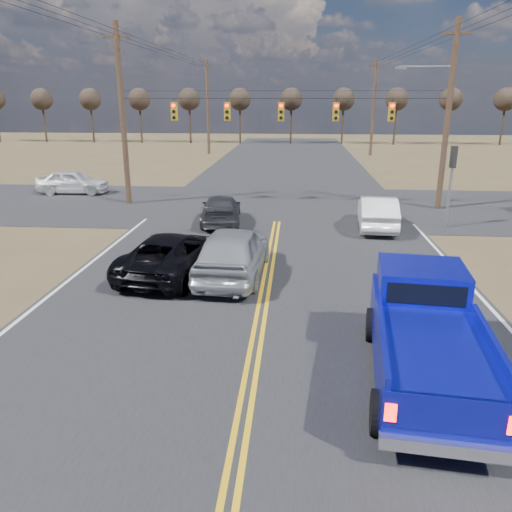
# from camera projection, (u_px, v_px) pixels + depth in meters

# --- Properties ---
(ground) EXTENTS (160.00, 160.00, 0.00)m
(ground) POSITION_uv_depth(u_px,v_px,m) (254.00, 359.00, 12.01)
(ground) COLOR brown
(ground) RESTS_ON ground
(road_main) EXTENTS (14.00, 120.00, 0.02)m
(road_main) POSITION_uv_depth(u_px,v_px,m) (273.00, 244.00, 21.51)
(road_main) COLOR #28282B
(road_main) RESTS_ON ground
(road_cross) EXTENTS (120.00, 12.00, 0.02)m
(road_cross) POSITION_uv_depth(u_px,v_px,m) (280.00, 206.00, 29.11)
(road_cross) COLOR #28282B
(road_cross) RESTS_ON ground
(signal_gantry) EXTENTS (19.60, 4.83, 10.00)m
(signal_gantry) POSITION_uv_depth(u_px,v_px,m) (290.00, 116.00, 27.34)
(signal_gantry) COLOR #473323
(signal_gantry) RESTS_ON ground
(utility_poles) EXTENTS (19.60, 58.32, 10.00)m
(utility_poles) POSITION_uv_depth(u_px,v_px,m) (281.00, 114.00, 26.58)
(utility_poles) COLOR #473323
(utility_poles) RESTS_ON ground
(treeline) EXTENTS (87.00, 117.80, 7.40)m
(treeline) POSITION_uv_depth(u_px,v_px,m) (285.00, 103.00, 35.91)
(treeline) COLOR #33261C
(treeline) RESTS_ON ground
(pickup_truck) EXTENTS (2.87, 6.12, 2.22)m
(pickup_truck) POSITION_uv_depth(u_px,v_px,m) (425.00, 335.00, 10.86)
(pickup_truck) COLOR black
(pickup_truck) RESTS_ON ground
(silver_suv) EXTENTS (2.42, 5.45, 1.82)m
(silver_suv) POSITION_uv_depth(u_px,v_px,m) (233.00, 252.00, 17.33)
(silver_suv) COLOR #A0A2A8
(silver_suv) RESTS_ON ground
(black_suv) EXTENTS (3.34, 5.74, 1.50)m
(black_suv) POSITION_uv_depth(u_px,v_px,m) (173.00, 254.00, 17.64)
(black_suv) COLOR black
(black_suv) RESTS_ON ground
(white_car_queue) EXTENTS (2.04, 4.91, 1.58)m
(white_car_queue) POSITION_uv_depth(u_px,v_px,m) (377.00, 212.00, 23.89)
(white_car_queue) COLOR white
(white_car_queue) RESTS_ON ground
(dgrey_car_queue) EXTENTS (2.41, 4.92, 1.38)m
(dgrey_car_queue) POSITION_uv_depth(u_px,v_px,m) (221.00, 210.00, 24.86)
(dgrey_car_queue) COLOR #37363C
(dgrey_car_queue) RESTS_ON ground
(cross_car_west) EXTENTS (1.98, 4.63, 1.56)m
(cross_car_west) POSITION_uv_depth(u_px,v_px,m) (73.00, 182.00, 32.68)
(cross_car_west) COLOR white
(cross_car_west) RESTS_ON ground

